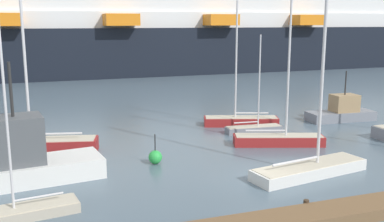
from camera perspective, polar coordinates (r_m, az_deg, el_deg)
ground_plane at (r=23.55m, az=8.74°, el=-8.89°), size 600.00×600.00×0.00m
dock_pier at (r=19.48m, az=15.86°, el=-12.83°), size 27.10×1.82×0.61m
sailboat_1 at (r=33.46m, az=7.93°, el=-2.13°), size 4.29×1.35×7.21m
sailboat_2 at (r=24.79m, az=14.88°, el=-6.60°), size 7.04×2.85×13.45m
sailboat_3 at (r=29.53m, az=-18.89°, el=-3.94°), size 7.23×3.28×11.71m
sailboat_4 at (r=20.41m, az=-20.82°, el=-11.62°), size 4.66×1.97×8.77m
sailboat_5 at (r=30.29m, az=11.06°, el=-3.25°), size 6.10×3.23×11.76m
sailboat_7 at (r=35.55m, az=6.28°, el=-1.07°), size 6.00×3.25×9.69m
fishing_boat_0 at (r=39.16m, az=18.64°, el=-0.05°), size 5.77×2.33×4.15m
fishing_boat_1 at (r=24.38m, az=-21.01°, el=-5.87°), size 8.04×3.73×6.19m
channel_buoy_0 at (r=26.01m, az=-4.73°, el=-5.89°), size 0.79×0.79×1.76m
cruise_ship at (r=73.22m, az=-16.69°, el=11.00°), size 131.51×22.02×25.60m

